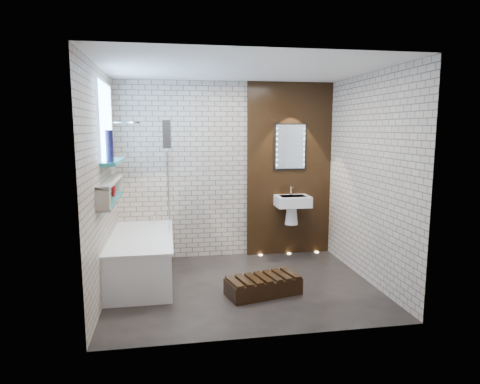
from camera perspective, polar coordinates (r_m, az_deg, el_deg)
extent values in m
plane|color=black|center=(5.32, 0.28, -12.59)|extent=(3.20, 3.20, 0.00)
cube|color=tan|center=(6.27, -1.77, 2.91)|extent=(3.20, 0.04, 2.60)
cube|color=tan|center=(3.74, 3.74, -1.02)|extent=(3.20, 0.04, 2.60)
cube|color=tan|center=(4.98, -18.17, 0.99)|extent=(0.04, 2.60, 2.60)
cube|color=tan|center=(5.50, 16.94, 1.73)|extent=(0.04, 2.60, 2.60)
plane|color=white|center=(5.00, 0.30, 16.39)|extent=(3.20, 3.20, 0.00)
cube|color=black|center=(6.44, 6.68, 3.01)|extent=(1.30, 0.06, 2.60)
cube|color=#7FADE0|center=(5.28, -17.81, 9.04)|extent=(0.03, 1.00, 0.90)
cube|color=#217B7C|center=(5.29, -16.77, 3.98)|extent=(0.18, 1.00, 0.04)
cube|color=#217B7C|center=(5.15, -17.05, -1.15)|extent=(0.14, 1.30, 0.03)
cube|color=#B2A899|center=(5.11, -17.16, 1.40)|extent=(0.14, 1.30, 0.03)
cube|color=#B2A899|center=(4.51, -18.12, -1.06)|extent=(0.14, 0.03, 0.26)
cube|color=#B2A899|center=(5.75, -16.31, 1.04)|extent=(0.14, 0.03, 0.26)
cube|color=white|center=(5.59, -13.15, -8.76)|extent=(0.75, 1.70, 0.55)
cube|color=white|center=(5.52, -13.26, -5.88)|extent=(0.79, 1.74, 0.03)
cylinder|color=silver|center=(6.20, -11.49, -3.50)|extent=(0.04, 0.04, 0.12)
cube|color=white|center=(5.81, -9.74, 2.13)|extent=(0.01, 0.78, 1.40)
cube|color=black|center=(5.50, -9.89, 7.72)|extent=(0.10, 0.27, 0.35)
cylinder|color=silver|center=(5.85, -14.19, 9.11)|extent=(0.18, 0.18, 0.02)
cube|color=white|center=(6.30, 7.14, -1.25)|extent=(0.50, 0.36, 0.16)
cone|color=white|center=(6.39, 6.98, -3.12)|extent=(0.20, 0.20, 0.28)
cylinder|color=silver|center=(6.37, 6.91, 0.23)|extent=(0.03, 0.03, 0.14)
cube|color=black|center=(6.38, 6.82, 6.11)|extent=(0.50, 0.02, 0.70)
cube|color=silver|center=(6.38, 6.85, 6.10)|extent=(0.45, 0.01, 0.65)
cube|color=black|center=(5.05, 3.16, -12.65)|extent=(0.92, 0.57, 0.19)
cylinder|color=#B67A1C|center=(4.90, -17.44, -0.83)|extent=(0.05, 0.05, 0.11)
cylinder|color=maroon|center=(5.38, -16.75, 0.13)|extent=(0.05, 0.05, 0.13)
cylinder|color=maroon|center=(4.68, -17.80, -1.09)|extent=(0.06, 0.06, 0.14)
cylinder|color=#131335|center=(4.92, -17.26, 5.95)|extent=(0.08, 0.08, 0.36)
cylinder|color=#FFD899|center=(6.52, 2.81, -8.50)|extent=(0.06, 0.06, 0.01)
cylinder|color=#FFD899|center=(6.63, 6.65, -8.26)|extent=(0.06, 0.06, 0.01)
cylinder|color=#FFD899|center=(6.77, 10.35, -7.99)|extent=(0.06, 0.06, 0.01)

